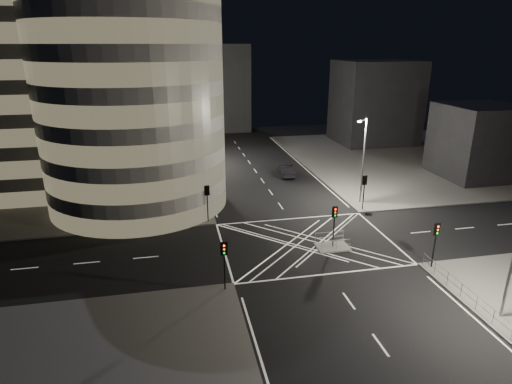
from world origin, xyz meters
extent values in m
plane|color=black|center=(0.00, 0.00, 0.00)|extent=(120.00, 120.00, 0.00)
cube|color=#595653|center=(-29.00, 27.00, 0.07)|extent=(42.00, 42.00, 0.15)
cube|color=#595653|center=(29.00, 27.00, 0.07)|extent=(42.00, 42.00, 0.15)
cube|color=slate|center=(2.00, -1.50, 0.07)|extent=(3.00, 2.00, 0.15)
cylinder|color=gray|center=(-16.00, 14.00, 12.65)|extent=(20.00, 20.00, 25.00)
cube|color=gray|center=(-26.00, 24.00, 12.65)|extent=(20.00, 18.00, 25.00)
cube|color=gray|center=(-22.00, 42.00, 11.15)|extent=(24.00, 16.00, 22.00)
cube|color=black|center=(26.00, 40.00, 7.65)|extent=(14.00, 12.00, 15.00)
cube|color=black|center=(30.00, 16.00, 5.15)|extent=(10.00, 10.00, 10.00)
cube|color=black|center=(-4.00, 58.00, 9.00)|extent=(18.00, 8.00, 18.00)
cylinder|color=black|center=(-10.50, 9.00, 1.94)|extent=(0.32, 0.32, 3.58)
ellipsoid|color=black|center=(-10.50, 9.00, 4.90)|extent=(4.23, 4.23, 4.86)
cylinder|color=black|center=(-10.50, 15.00, 2.06)|extent=(0.32, 0.32, 3.83)
ellipsoid|color=black|center=(-10.50, 15.00, 5.31)|extent=(4.86, 4.86, 5.59)
cylinder|color=black|center=(-10.50, 21.00, 1.70)|extent=(0.32, 0.32, 3.11)
ellipsoid|color=black|center=(-10.50, 21.00, 4.34)|extent=(3.94, 3.94, 4.54)
cylinder|color=black|center=(-10.50, 27.00, 1.81)|extent=(0.32, 0.32, 3.32)
ellipsoid|color=black|center=(-10.50, 27.00, 4.81)|extent=(4.88, 4.88, 5.61)
cylinder|color=black|center=(-10.50, 33.00, 1.65)|extent=(0.32, 0.32, 3.00)
ellipsoid|color=black|center=(-10.50, 33.00, 4.28)|extent=(4.10, 4.10, 4.72)
cylinder|color=black|center=(-8.80, 6.80, 1.65)|extent=(0.12, 0.12, 3.00)
cube|color=black|center=(-8.80, 6.80, 3.60)|extent=(0.28, 0.22, 0.90)
cube|color=black|center=(-8.80, 6.80, 3.60)|extent=(0.55, 0.04, 1.10)
cylinder|color=black|center=(-8.80, -6.80, 1.65)|extent=(0.12, 0.12, 3.00)
cube|color=black|center=(-8.80, -6.80, 3.60)|extent=(0.28, 0.22, 0.90)
cube|color=black|center=(-8.80, -6.80, 3.60)|extent=(0.55, 0.04, 1.10)
cylinder|color=black|center=(8.80, 6.80, 1.65)|extent=(0.12, 0.12, 3.00)
cube|color=black|center=(8.80, 6.80, 3.60)|extent=(0.28, 0.22, 0.90)
cube|color=black|center=(8.80, 6.80, 3.60)|extent=(0.55, 0.04, 1.10)
cylinder|color=black|center=(8.80, -6.80, 1.65)|extent=(0.12, 0.12, 3.00)
cube|color=black|center=(8.80, -6.80, 3.60)|extent=(0.28, 0.22, 0.90)
cube|color=black|center=(8.80, -6.80, 3.60)|extent=(0.55, 0.04, 1.10)
cylinder|color=black|center=(2.00, -1.50, 1.65)|extent=(0.12, 0.12, 3.00)
cube|color=black|center=(2.00, -1.50, 3.60)|extent=(0.28, 0.22, 0.90)
cube|color=black|center=(2.00, -1.50, 3.60)|extent=(0.55, 0.04, 1.10)
cylinder|color=slate|center=(-9.50, 12.00, 5.15)|extent=(0.20, 0.20, 10.00)
cylinder|color=slate|center=(-9.05, 12.00, 10.00)|extent=(0.90, 0.10, 0.10)
cube|color=slate|center=(-8.60, 12.00, 9.90)|extent=(0.50, 0.25, 0.18)
cube|color=white|center=(-8.60, 12.00, 9.79)|extent=(0.42, 0.20, 0.05)
cylinder|color=slate|center=(-9.50, 30.00, 5.15)|extent=(0.20, 0.20, 10.00)
cylinder|color=slate|center=(-9.05, 30.00, 10.00)|extent=(0.90, 0.10, 0.10)
cube|color=slate|center=(-8.60, 30.00, 9.90)|extent=(0.50, 0.25, 0.18)
cube|color=white|center=(-8.60, 30.00, 9.79)|extent=(0.42, 0.20, 0.05)
cylinder|color=slate|center=(9.50, 9.00, 5.15)|extent=(0.20, 0.20, 10.00)
cylinder|color=slate|center=(9.05, 9.00, 10.00)|extent=(0.90, 0.10, 0.10)
cube|color=slate|center=(8.60, 9.00, 9.90)|extent=(0.50, 0.25, 0.18)
cube|color=white|center=(8.60, 9.00, 9.79)|extent=(0.42, 0.20, 0.05)
cube|color=slate|center=(8.30, -12.15, 0.70)|extent=(0.06, 11.70, 1.10)
cube|color=slate|center=(2.00, -2.40, 0.70)|extent=(2.80, 0.06, 1.10)
cube|color=slate|center=(2.00, -0.60, 0.70)|extent=(2.80, 0.06, 1.10)
imported|color=black|center=(3.79, 21.44, 0.82)|extent=(2.24, 5.15, 1.65)
camera|label=1|loc=(-12.16, -35.30, 18.00)|focal=30.00mm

